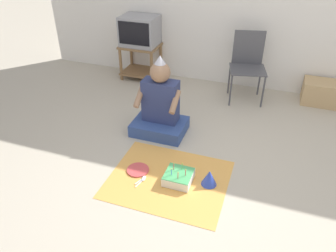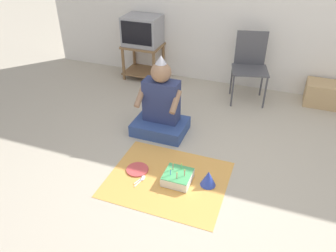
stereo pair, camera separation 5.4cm
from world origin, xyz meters
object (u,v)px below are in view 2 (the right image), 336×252
at_px(folding_chair, 250,62).
at_px(paper_plate, 137,169).
at_px(birthday_cake, 178,177).
at_px(tv, 142,31).
at_px(party_hat_blue, 208,178).
at_px(person_seated, 161,108).
at_px(cardboard_box_stack, 328,94).

bearing_deg(folding_chair, paper_plate, -111.17).
bearing_deg(birthday_cake, paper_plate, 177.96).
xyz_separation_m(folding_chair, paper_plate, (-0.74, -1.92, -0.50)).
bearing_deg(tv, party_hat_blue, -52.74).
xyz_separation_m(person_seated, paper_plate, (0.04, -0.74, -0.29)).
distance_m(tv, person_seated, 1.61).
distance_m(tv, cardboard_box_stack, 2.67).
xyz_separation_m(folding_chair, cardboard_box_stack, (1.03, 0.17, -0.36)).
bearing_deg(tv, cardboard_box_stack, 0.37).
bearing_deg(paper_plate, party_hat_blue, 3.07).
relative_size(folding_chair, party_hat_blue, 5.79).
distance_m(folding_chair, paper_plate, 2.12).
relative_size(cardboard_box_stack, paper_plate, 2.55).
height_order(folding_chair, person_seated, person_seated).
relative_size(tv, person_seated, 0.57).
height_order(person_seated, birthday_cake, person_seated).
xyz_separation_m(cardboard_box_stack, paper_plate, (-1.77, -2.09, -0.14)).
bearing_deg(paper_plate, person_seated, 93.21).
bearing_deg(tv, birthday_cake, -58.73).
height_order(cardboard_box_stack, person_seated, person_seated).
bearing_deg(folding_chair, tv, 174.55).
bearing_deg(paper_plate, tv, 112.17).
height_order(party_hat_blue, paper_plate, party_hat_blue).
bearing_deg(tv, folding_chair, -5.45).
relative_size(party_hat_blue, paper_plate, 0.71).
bearing_deg(tv, person_seated, -58.86).
relative_size(folding_chair, birthday_cake, 3.50).
relative_size(tv, cardboard_box_stack, 0.93).
bearing_deg(party_hat_blue, cardboard_box_stack, 62.52).
bearing_deg(person_seated, tv, 121.14).
relative_size(cardboard_box_stack, birthday_cake, 2.18).
relative_size(tv, birthday_cake, 2.04).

